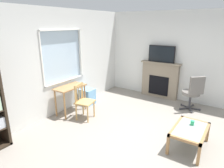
{
  "coord_description": "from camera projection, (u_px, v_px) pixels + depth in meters",
  "views": [
    {
      "loc": [
        -3.36,
        -1.48,
        2.32
      ],
      "look_at": [
        -0.04,
        0.77,
        1.08
      ],
      "focal_mm": 31.51,
      "sensor_mm": 36.0,
      "label": 1
    }
  ],
  "objects": [
    {
      "name": "office_chair",
      "position": [
        193.0,
        91.0,
        5.32
      ],
      "size": [
        0.63,
        0.6,
        1.0
      ],
      "color": "slate",
      "rests_on": "ground"
    },
    {
      "name": "coffee_table",
      "position": [
        190.0,
        131.0,
        3.74
      ],
      "size": [
        0.91,
        0.58,
        0.42
      ],
      "color": "#8C9E99",
      "rests_on": "ground"
    },
    {
      "name": "plastic_drawer_unit",
      "position": [
        87.0,
        96.0,
        5.87
      ],
      "size": [
        0.35,
        0.4,
        0.46
      ],
      "primitive_type": "cube",
      "color": "#72ADDB",
      "rests_on": "ground"
    },
    {
      "name": "desk_under_window",
      "position": [
        70.0,
        91.0,
        5.17
      ],
      "size": [
        0.85,
        0.43,
        0.74
      ],
      "color": "#A37547",
      "rests_on": "ground"
    },
    {
      "name": "wooden_chair",
      "position": [
        84.0,
        101.0,
        4.88
      ],
      "size": [
        0.5,
        0.48,
        0.9
      ],
      "color": "tan",
      "rests_on": "ground"
    },
    {
      "name": "ground",
      "position": [
        143.0,
        139.0,
        4.14
      ],
      "size": [
        6.29,
        6.03,
        0.02
      ],
      "primitive_type": "cube",
      "color": "gray"
    },
    {
      "name": "wall_back_with_window",
      "position": [
        57.0,
        63.0,
        5.07
      ],
      "size": [
        5.29,
        0.15,
        2.69
      ],
      "color": "silver",
      "rests_on": "ground"
    },
    {
      "name": "tv",
      "position": [
        161.0,
        54.0,
        6.07
      ],
      "size": [
        0.06,
        0.83,
        0.52
      ],
      "color": "black",
      "rests_on": "fireplace"
    },
    {
      "name": "wall_right",
      "position": [
        185.0,
        57.0,
        5.87
      ],
      "size": [
        0.12,
        5.23,
        2.69
      ],
      "primitive_type": "cube",
      "color": "silver",
      "rests_on": "ground"
    },
    {
      "name": "fireplace",
      "position": [
        160.0,
        80.0,
        6.33
      ],
      "size": [
        0.26,
        1.26,
        1.15
      ],
      "color": "gray",
      "rests_on": "ground"
    },
    {
      "name": "sippy_cup",
      "position": [
        192.0,
        123.0,
        3.83
      ],
      "size": [
        0.07,
        0.07,
        0.09
      ],
      "primitive_type": "cylinder",
      "color": "#33B770",
      "rests_on": "coffee_table"
    }
  ]
}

